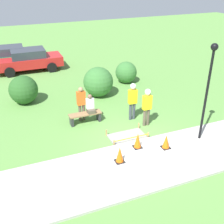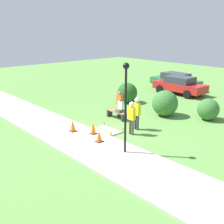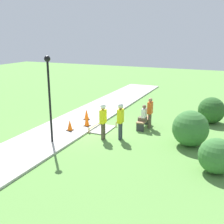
{
  "view_description": "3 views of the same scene",
  "coord_description": "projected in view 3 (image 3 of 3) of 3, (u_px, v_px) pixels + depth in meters",
  "views": [
    {
      "loc": [
        -4.67,
        -8.88,
        6.6
      ],
      "look_at": [
        -0.66,
        0.97,
        1.12
      ],
      "focal_mm": 45.0,
      "sensor_mm": 36.0,
      "label": 1
    },
    {
      "loc": [
        10.96,
        -9.2,
        5.55
      ],
      "look_at": [
        -0.38,
        1.07,
        0.95
      ],
      "focal_mm": 45.0,
      "sensor_mm": 36.0,
      "label": 2
    },
    {
      "loc": [
        12.98,
        6.83,
        5.09
      ],
      "look_at": [
        0.01,
        1.12,
        1.13
      ],
      "focal_mm": 45.0,
      "sensor_mm": 36.0,
      "label": 3
    }
  ],
  "objects": [
    {
      "name": "shrub_rounded_mid",
      "position": [
        190.0,
        128.0,
        13.02
      ],
      "size": [
        1.69,
        1.69,
        1.69
      ],
      "color": "#387033",
      "rests_on": "ground_plane"
    },
    {
      "name": "ground_plane",
      "position": [
        94.0,
        129.0,
        15.46
      ],
      "size": [
        60.0,
        60.0,
        0.0
      ],
      "primitive_type": "plane",
      "color": "#5B8E42"
    },
    {
      "name": "worker_assistant",
      "position": [
        103.0,
        118.0,
        13.74
      ],
      "size": [
        0.4,
        0.26,
        1.83
      ],
      "color": "brown",
      "rests_on": "ground_plane"
    },
    {
      "name": "sidewalk",
      "position": [
        70.0,
        125.0,
        16.02
      ],
      "size": [
        28.0,
        2.97,
        0.1
      ],
      "color": "#ADAAA3",
      "rests_on": "ground_plane"
    },
    {
      "name": "park_bench",
      "position": [
        144.0,
        122.0,
        15.69
      ],
      "size": [
        1.54,
        0.44,
        0.5
      ],
      "color": "#2D2D33",
      "rests_on": "ground_plane"
    },
    {
      "name": "traffic_cone_far_patch",
      "position": [
        87.0,
        121.0,
        15.66
      ],
      "size": [
        0.34,
        0.34,
        0.64
      ],
      "color": "black",
      "rests_on": "sidewalk"
    },
    {
      "name": "person_seated_on_bench",
      "position": [
        143.0,
        114.0,
        15.28
      ],
      "size": [
        0.36,
        0.44,
        0.89
      ],
      "color": "brown",
      "rests_on": "park_bench"
    },
    {
      "name": "wet_concrete_patch",
      "position": [
        103.0,
        129.0,
        15.38
      ],
      "size": [
        1.64,
        0.94,
        0.3
      ],
      "color": "gray",
      "rests_on": "ground_plane"
    },
    {
      "name": "shrub_rounded_far",
      "position": [
        211.0,
        110.0,
        16.38
      ],
      "size": [
        1.54,
        1.54,
        1.54
      ],
      "color": "#285623",
      "rests_on": "ground_plane"
    },
    {
      "name": "shrub_rounded_near",
      "position": [
        216.0,
        156.0,
        10.49
      ],
      "size": [
        1.36,
        1.36,
        1.36
      ],
      "color": "#387033",
      "rests_on": "ground_plane"
    },
    {
      "name": "traffic_cone_sidewalk_edge",
      "position": [
        70.0,
        125.0,
        14.93
      ],
      "size": [
        0.34,
        0.34,
        0.59
      ],
      "color": "black",
      "rests_on": "sidewalk"
    },
    {
      "name": "bystander_in_orange_shirt",
      "position": [
        150.0,
        111.0,
        15.46
      ],
      "size": [
        0.4,
        0.23,
        1.72
      ],
      "color": "brown",
      "rests_on": "ground_plane"
    },
    {
      "name": "lamppost_near",
      "position": [
        49.0,
        87.0,
        12.73
      ],
      "size": [
        0.28,
        0.28,
        4.06
      ],
      "color": "black",
      "rests_on": "sidewalk"
    },
    {
      "name": "traffic_cone_near_patch",
      "position": [
        87.0,
        115.0,
        16.81
      ],
      "size": [
        0.34,
        0.34,
        0.65
      ],
      "color": "black",
      "rests_on": "sidewalk"
    },
    {
      "name": "worker_supervisor",
      "position": [
        120.0,
        118.0,
        13.74
      ],
      "size": [
        0.4,
        0.27,
        1.86
      ],
      "color": "#383D47",
      "rests_on": "ground_plane"
    }
  ]
}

